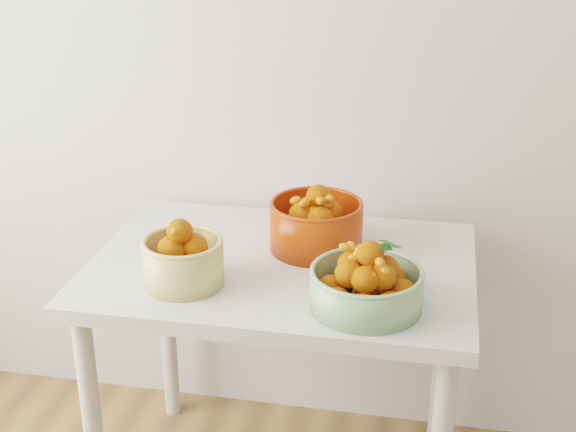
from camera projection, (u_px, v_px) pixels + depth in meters
name	position (u px, v px, depth m)	size (l,w,h in m)	color
table	(282.00, 294.00, 2.14)	(1.00, 0.70, 0.75)	silver
bowl_cream	(183.00, 260.00, 1.97)	(0.26, 0.26, 0.17)	#D0BB72
bowl_green	(367.00, 285.00, 1.86)	(0.30, 0.30, 0.17)	#89B37E
bowl_orange	(316.00, 224.00, 2.15)	(0.32, 0.32, 0.18)	red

